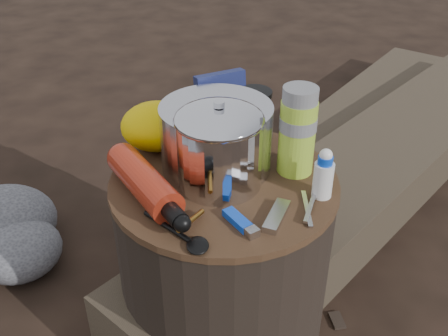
{
  "coord_description": "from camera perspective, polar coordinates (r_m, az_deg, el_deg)",
  "views": [
    {
      "loc": [
        -0.07,
        -0.93,
        1.08
      ],
      "look_at": [
        0.0,
        0.0,
        0.48
      ],
      "focal_mm": 42.18,
      "sensor_mm": 36.0,
      "label": 1
    }
  ],
  "objects": [
    {
      "name": "ground",
      "position": [
        1.43,
        0.0,
        -16.48
      ],
      "size": [
        60.0,
        60.0,
        0.0
      ],
      "primitive_type": "plane",
      "color": "black",
      "rests_on": "ground"
    },
    {
      "name": "stump",
      "position": [
        1.26,
        0.0,
        -9.79
      ],
      "size": [
        0.49,
        0.49,
        0.45
      ],
      "primitive_type": "cylinder",
      "color": "black",
      "rests_on": "ground"
    },
    {
      "name": "log_main",
      "position": [
        1.88,
        15.71,
        -0.42
      ],
      "size": [
        1.77,
        1.71,
        0.18
      ],
      "primitive_type": "cube",
      "rotation": [
        0.0,
        0.0,
        -0.81
      ],
      "color": "#3D3326",
      "rests_on": "ground"
    },
    {
      "name": "log_small",
      "position": [
        2.38,
        14.78,
        6.13
      ],
      "size": [
        1.09,
        1.21,
        0.11
      ],
      "primitive_type": "cube",
      "rotation": [
        0.0,
        0.0,
        -0.71
      ],
      "color": "#3D3326",
      "rests_on": "ground"
    },
    {
      "name": "foil_windscreen",
      "position": [
        1.13,
        -0.84,
        3.33
      ],
      "size": [
        0.24,
        0.24,
        0.15
      ],
      "primitive_type": "cylinder",
      "color": "silver",
      "rests_on": "stump"
    },
    {
      "name": "camping_pot",
      "position": [
        1.07,
        -0.52,
        2.41
      ],
      "size": [
        0.18,
        0.18,
        0.18
      ],
      "primitive_type": "cylinder",
      "color": "silver",
      "rests_on": "stump"
    },
    {
      "name": "fuel_bottle",
      "position": [
        1.07,
        -8.61,
        -1.53
      ],
      "size": [
        0.19,
        0.28,
        0.07
      ],
      "primitive_type": null,
      "rotation": [
        0.0,
        0.0,
        0.49
      ],
      "color": "#AA2B17",
      "rests_on": "stump"
    },
    {
      "name": "thermos",
      "position": [
        1.12,
        7.96,
        3.96
      ],
      "size": [
        0.08,
        0.08,
        0.19
      ],
      "primitive_type": "cylinder",
      "color": "#A0C832",
      "rests_on": "stump"
    },
    {
      "name": "travel_mug",
      "position": [
        1.27,
        3.27,
        5.82
      ],
      "size": [
        0.08,
        0.08,
        0.12
      ],
      "primitive_type": "cylinder",
      "color": "black",
      "rests_on": "stump"
    },
    {
      "name": "stuff_sack",
      "position": [
        1.22,
        -7.27,
        4.52
      ],
      "size": [
        0.17,
        0.14,
        0.11
      ],
      "primitive_type": "ellipsoid",
      "color": "yellow",
      "rests_on": "stump"
    },
    {
      "name": "food_pouch",
      "position": [
        1.27,
        -0.28,
        6.86
      ],
      "size": [
        0.12,
        0.07,
        0.16
      ],
      "primitive_type": "cube",
      "rotation": [
        0.0,
        0.0,
        0.37
      ],
      "color": "#161D4E",
      "rests_on": "stump"
    },
    {
      "name": "lighter",
      "position": [
        1.0,
        1.5,
        -5.63
      ],
      "size": [
        0.07,
        0.09,
        0.02
      ],
      "primitive_type": "cube",
      "rotation": [
        0.0,
        0.0,
        0.51
      ],
      "color": "blue",
      "rests_on": "stump"
    },
    {
      "name": "multitool",
      "position": [
        1.02,
        5.72,
        -5.21
      ],
      "size": [
        0.07,
        0.1,
        0.01
      ],
      "primitive_type": "cube",
      "rotation": [
        0.0,
        0.0,
        -0.46
      ],
      "color": "#B9B9BE",
      "rests_on": "stump"
    },
    {
      "name": "pot_grabber",
      "position": [
        1.05,
        8.98,
        -4.26
      ],
      "size": [
        0.06,
        0.12,
        0.01
      ],
      "primitive_type": null,
      "rotation": [
        0.0,
        0.0,
        -0.24
      ],
      "color": "#B9B9BE",
      "rests_on": "stump"
    },
    {
      "name": "spork",
      "position": [
        0.99,
        -5.91,
        -6.44
      ],
      "size": [
        0.13,
        0.14,
        0.01
      ],
      "primitive_type": null,
      "rotation": [
        0.0,
        0.0,
        0.74
      ],
      "color": "black",
      "rests_on": "stump"
    },
    {
      "name": "squeeze_bottle",
      "position": [
        1.07,
        10.73,
        -0.83
      ],
      "size": [
        0.04,
        0.04,
        0.1
      ],
      "primitive_type": "cylinder",
      "color": "white",
      "rests_on": "stump"
    }
  ]
}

